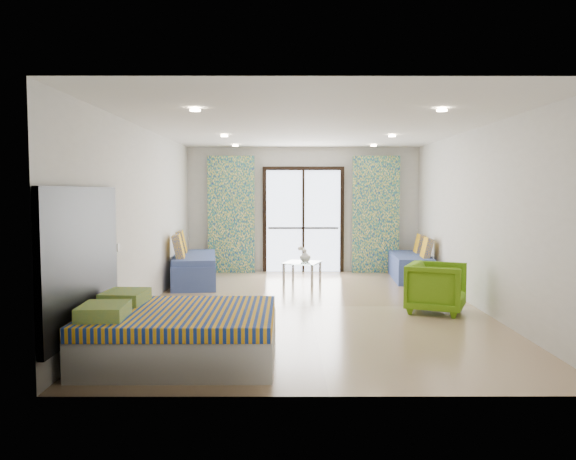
{
  "coord_description": "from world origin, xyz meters",
  "views": [
    {
      "loc": [
        -0.36,
        -8.43,
        1.76
      ],
      "look_at": [
        -0.34,
        0.25,
        1.15
      ],
      "focal_mm": 35.0,
      "sensor_mm": 36.0,
      "label": 1
    }
  ],
  "objects_px": {
    "bed": "(180,334)",
    "armchair": "(436,285)",
    "coffee_table": "(302,264)",
    "daybed_left": "(194,268)",
    "daybed_right": "(411,266)"
  },
  "relations": [
    {
      "from": "daybed_right",
      "to": "armchair",
      "type": "relative_size",
      "value": 2.27
    },
    {
      "from": "bed",
      "to": "daybed_right",
      "type": "relative_size",
      "value": 1.06
    },
    {
      "from": "daybed_right",
      "to": "daybed_left",
      "type": "bearing_deg",
      "value": -169.07
    },
    {
      "from": "daybed_left",
      "to": "coffee_table",
      "type": "bearing_deg",
      "value": -8.44
    },
    {
      "from": "daybed_left",
      "to": "armchair",
      "type": "bearing_deg",
      "value": -40.32
    },
    {
      "from": "bed",
      "to": "coffee_table",
      "type": "xyz_separation_m",
      "value": [
        1.41,
        4.78,
        0.09
      ]
    },
    {
      "from": "daybed_right",
      "to": "coffee_table",
      "type": "distance_m",
      "value": 2.26
    },
    {
      "from": "coffee_table",
      "to": "armchair",
      "type": "bearing_deg",
      "value": -53.09
    },
    {
      "from": "armchair",
      "to": "bed",
      "type": "bearing_deg",
      "value": 148.49
    },
    {
      "from": "daybed_right",
      "to": "coffee_table",
      "type": "height_order",
      "value": "daybed_right"
    },
    {
      "from": "bed",
      "to": "armchair",
      "type": "distance_m",
      "value": 4.0
    },
    {
      "from": "coffee_table",
      "to": "armchair",
      "type": "relative_size",
      "value": 1.01
    },
    {
      "from": "daybed_right",
      "to": "armchair",
      "type": "height_order",
      "value": "daybed_right"
    },
    {
      "from": "bed",
      "to": "daybed_left",
      "type": "height_order",
      "value": "daybed_left"
    },
    {
      "from": "coffee_table",
      "to": "armchair",
      "type": "height_order",
      "value": "armchair"
    }
  ]
}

